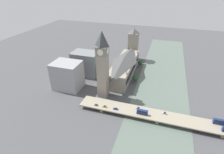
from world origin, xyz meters
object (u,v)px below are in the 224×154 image
(parliament_hall, at_px, (124,66))
(clock_tower, at_px, (103,64))
(car_northbound_mid, at_px, (96,105))
(car_southbound_mid, at_px, (116,109))
(double_decker_bus_rear, at_px, (220,122))
(car_northbound_lead, at_px, (138,108))
(road_bridge, at_px, (158,116))
(double_decker_bus_mid, at_px, (142,112))
(car_southbound_lead, at_px, (105,107))
(car_northbound_tail, at_px, (165,113))
(victoria_tower, at_px, (133,45))

(parliament_hall, relative_size, clock_tower, 1.21)
(clock_tower, distance_m, car_northbound_mid, 41.98)
(car_southbound_mid, bearing_deg, double_decker_bus_rear, -174.81)
(double_decker_bus_rear, bearing_deg, car_northbound_mid, 4.31)
(car_northbound_lead, bearing_deg, double_decker_bus_rear, -179.51)
(road_bridge, bearing_deg, parliament_hall, -55.81)
(double_decker_bus_mid, relative_size, car_southbound_lead, 2.20)
(car_northbound_mid, height_order, car_southbound_lead, car_southbound_lead)
(car_southbound_mid, bearing_deg, car_northbound_lead, -159.46)
(clock_tower, distance_m, double_decker_bus_rear, 117.98)
(car_northbound_tail, bearing_deg, parliament_hall, -51.49)
(clock_tower, xyz_separation_m, victoria_tower, (-10.59, -107.79, -14.21))
(clock_tower, bearing_deg, double_decker_bus_rear, 171.30)
(double_decker_bus_rear, height_order, car_northbound_lead, double_decker_bus_rear)
(clock_tower, distance_m, car_southbound_lead, 43.19)
(parliament_hall, xyz_separation_m, victoria_tower, (0.05, -54.89, 11.02))
(victoria_tower, height_order, car_southbound_lead, victoria_tower)
(road_bridge, distance_m, car_northbound_lead, 19.39)
(clock_tower, relative_size, car_southbound_mid, 15.40)
(car_northbound_lead, bearing_deg, road_bridge, 169.32)
(double_decker_bus_mid, distance_m, car_northbound_tail, 21.04)
(car_northbound_tail, bearing_deg, double_decker_bus_mid, 19.20)
(double_decker_bus_rear, relative_size, car_northbound_tail, 2.47)
(double_decker_bus_mid, xyz_separation_m, car_northbound_mid, (45.35, 0.98, -1.93))
(clock_tower, distance_m, road_bridge, 73.53)
(car_northbound_lead, xyz_separation_m, car_southbound_mid, (20.40, 7.64, -0.02))
(clock_tower, height_order, road_bridge, clock_tower)
(victoria_tower, bearing_deg, car_northbound_tail, 114.13)
(parliament_hall, xyz_separation_m, car_southbound_mid, (-11.07, 78.34, -8.00))
(clock_tower, bearing_deg, car_southbound_lead, 112.68)
(double_decker_bus_mid, height_order, car_northbound_lead, double_decker_bus_mid)
(clock_tower, height_order, car_southbound_mid, clock_tower)
(clock_tower, relative_size, double_decker_bus_mid, 7.09)
(road_bridge, distance_m, double_decker_bus_rear, 51.64)
(double_decker_bus_mid, bearing_deg, car_northbound_tail, -160.80)
(victoria_tower, xyz_separation_m, car_southbound_mid, (-11.13, 133.23, -19.02))
(parliament_hall, bearing_deg, victoria_tower, -89.94)
(double_decker_bus_mid, distance_m, car_northbound_mid, 45.40)
(victoria_tower, height_order, car_southbound_mid, victoria_tower)
(parliament_hall, xyz_separation_m, double_decker_bus_mid, (-36.36, 77.46, -6.10))
(car_northbound_mid, xyz_separation_m, car_northbound_tail, (-65.14, -7.88, 0.03))
(car_northbound_lead, distance_m, car_northbound_tail, 24.67)
(victoria_tower, distance_m, car_southbound_lead, 134.59)
(clock_tower, height_order, car_northbound_tail, clock_tower)
(double_decker_bus_rear, bearing_deg, car_northbound_lead, 0.49)
(victoria_tower, bearing_deg, road_bridge, 111.36)
(parliament_hall, distance_m, car_northbound_lead, 77.80)
(victoria_tower, height_order, double_decker_bus_rear, victoria_tower)
(victoria_tower, bearing_deg, clock_tower, 84.39)
(victoria_tower, xyz_separation_m, double_decker_bus_rear, (-101.85, 124.99, -17.09))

